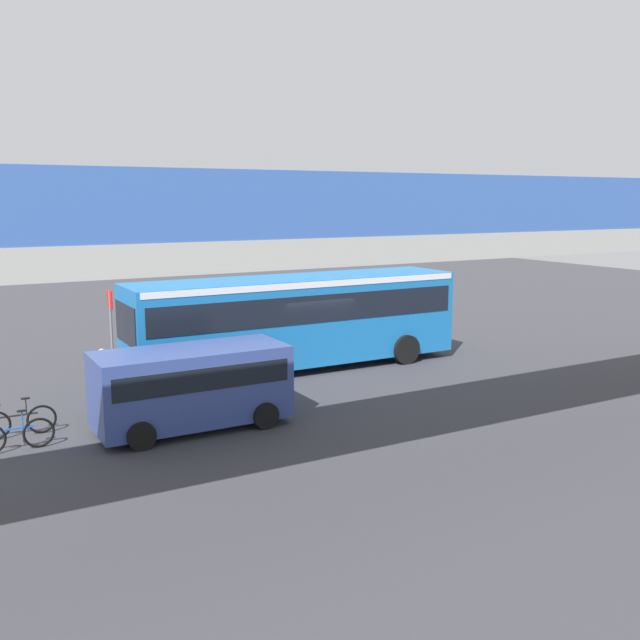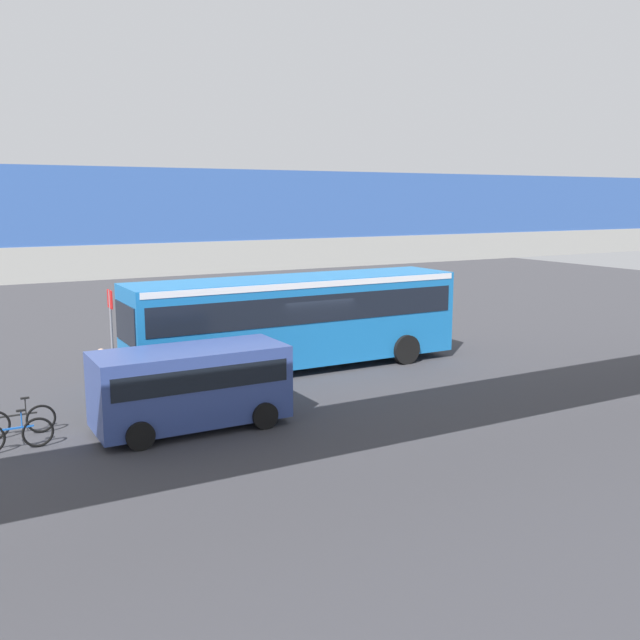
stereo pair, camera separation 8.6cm
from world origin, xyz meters
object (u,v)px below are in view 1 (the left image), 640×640
at_px(pedestrian, 103,381).
at_px(traffic_sign, 111,318).
at_px(bicycle_blue, 15,436).
at_px(city_bus, 296,314).
at_px(bicycle_black, 19,422).
at_px(parked_van, 192,383).

relative_size(pedestrian, traffic_sign, 0.64).
bearing_deg(pedestrian, bicycle_blue, 38.99).
bearing_deg(traffic_sign, city_bus, 157.20).
bearing_deg(bicycle_black, parked_van, 160.02).
xyz_separation_m(bicycle_black, traffic_sign, (-3.51, -5.31, 1.52)).
height_order(parked_van, bicycle_black, parked_van).
relative_size(bicycle_blue, traffic_sign, 0.63).
distance_m(city_bus, parked_van, 6.85).
height_order(city_bus, pedestrian, city_bus).
distance_m(city_bus, bicycle_black, 9.75).
height_order(bicycle_black, pedestrian, pedestrian).
bearing_deg(bicycle_black, traffic_sign, -123.50).
bearing_deg(city_bus, parked_van, 39.77).
xyz_separation_m(city_bus, traffic_sign, (5.66, -2.38, 0.01)).
xyz_separation_m(parked_van, pedestrian, (1.68, -2.37, -0.30)).
relative_size(city_bus, parked_van, 2.40).
xyz_separation_m(city_bus, pedestrian, (6.92, 1.99, -1.00)).
distance_m(parked_van, bicycle_black, 4.26).
xyz_separation_m(bicycle_blue, pedestrian, (-2.46, -1.99, 0.51)).
bearing_deg(bicycle_blue, bicycle_black, -101.25).
height_order(bicycle_blue, traffic_sign, traffic_sign).
distance_m(bicycle_blue, traffic_sign, 7.53).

